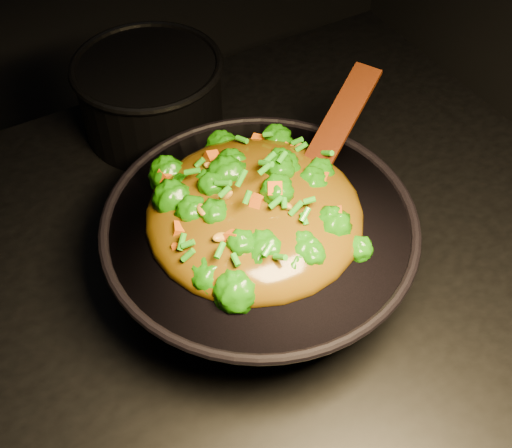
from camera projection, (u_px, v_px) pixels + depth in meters
stovetop at (233, 387)px, 1.32m from camera, size 1.20×0.90×0.90m
wok at (259, 249)px, 0.91m from camera, size 0.55×0.55×0.12m
stir_fry at (254, 191)px, 0.83m from camera, size 0.32×0.32×0.10m
spatula at (327, 144)px, 0.90m from camera, size 0.24×0.16×0.11m
back_pot at (151, 96)px, 1.12m from camera, size 0.29×0.29×0.14m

